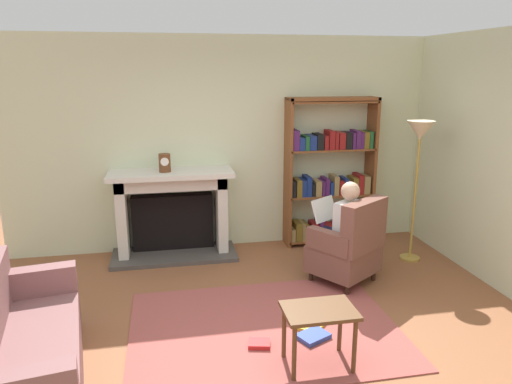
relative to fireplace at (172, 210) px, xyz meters
name	(u,v)px	position (x,y,z in m)	size (l,w,h in m)	color
ground	(271,347)	(0.75, -2.30, -0.58)	(14.00, 14.00, 0.00)	brown
back_wall	(228,144)	(0.75, 0.25, 0.77)	(5.60, 0.10, 2.70)	beige
side_wall_right	(476,154)	(3.40, -1.05, 0.77)	(0.10, 5.20, 2.70)	beige
area_rug	(264,328)	(0.75, -2.00, -0.57)	(2.40, 1.80, 0.01)	#9F4C45
fireplace	(172,210)	(0.00, 0.00, 0.00)	(1.53, 0.64, 1.09)	#4C4742
mantel_clock	(165,163)	(-0.07, -0.10, 0.62)	(0.14, 0.14, 0.22)	brown
bookshelf	(329,176)	(2.06, 0.03, 0.34)	(1.18, 0.32, 1.94)	brown
armchair_reading	(349,246)	(1.85, -1.23, -0.15)	(0.88, 0.87, 0.97)	#331E14
seated_reader	(341,227)	(1.79, -1.13, 0.04)	(0.55, 0.59, 1.14)	silver
sofa_floral	(19,352)	(-1.15, -2.51, -0.26)	(0.99, 1.79, 0.85)	#845857
side_table	(319,318)	(1.05, -2.62, -0.16)	(0.56, 0.39, 0.50)	brown
scattered_books	(301,334)	(1.05, -2.20, -0.55)	(0.80, 0.50, 0.04)	red
floor_lamp	(419,143)	(2.86, -0.75, 0.87)	(0.32, 0.32, 1.71)	#B7933F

